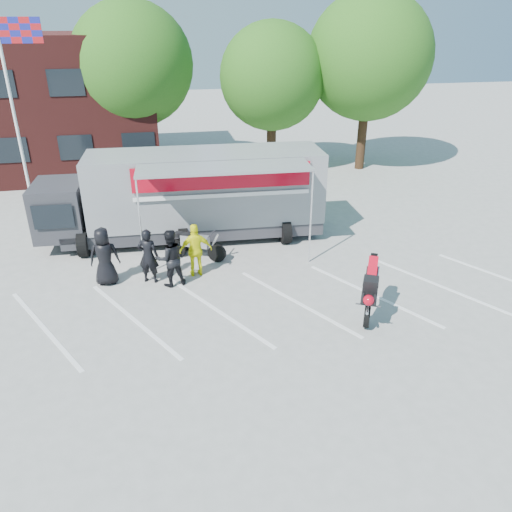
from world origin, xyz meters
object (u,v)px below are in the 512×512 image
object	(u,v)px
flagpole	(17,94)
tree_right	(369,57)
tree_left	(132,65)
spectator_leather_c	(170,258)
spectator_leather_a	(104,256)
spectator_leather_b	(148,256)
tree_mid	(272,77)
parked_motorcycle	(197,259)
spectator_hivis	(196,250)
transporter_truck	(196,238)
stunt_bike_rider	(367,315)

from	to	relation	value
flagpole	tree_right	bearing A→B (deg)	15.48
tree_left	spectator_leather_c	world-z (taller)	tree_left
spectator_leather_a	spectator_leather_b	xyz separation A→B (m)	(1.35, -0.14, -0.04)
tree_mid	spectator_leather_a	bearing A→B (deg)	-124.57
spectator_leather_c	tree_mid	bearing A→B (deg)	-130.14
parked_motorcycle	spectator_hivis	size ratio (longest dim) A/B	1.22
tree_left	spectator_hivis	xyz separation A→B (m)	(1.83, -12.65, -4.67)
flagpole	parked_motorcycle	bearing A→B (deg)	-41.31
tree_mid	transporter_truck	distance (m)	11.05
tree_mid	spectator_leather_c	distance (m)	14.15
stunt_bike_rider	spectator_hivis	world-z (taller)	spectator_hivis
tree_right	spectator_leather_b	xyz separation A→B (m)	(-11.69, -11.31, -4.97)
parked_motorcycle	spectator_leather_b	world-z (taller)	spectator_leather_b
stunt_bike_rider	transporter_truck	bearing A→B (deg)	150.36
transporter_truck	stunt_bike_rider	xyz separation A→B (m)	(4.37, -6.53, 0.00)
tree_right	stunt_bike_rider	xyz separation A→B (m)	(-5.58, -14.58, -5.88)
tree_left	stunt_bike_rider	bearing A→B (deg)	-68.23
transporter_truck	spectator_hivis	distance (m)	3.23
spectator_leather_b	spectator_hivis	distance (m)	1.53
spectator_leather_b	spectator_leather_c	bearing A→B (deg)	170.99
spectator_leather_a	spectator_leather_c	size ratio (longest dim) A/B	1.01
spectator_leather_c	tree_left	bearing A→B (deg)	-99.55
transporter_truck	stunt_bike_rider	bearing A→B (deg)	-54.00
parked_motorcycle	spectator_hivis	distance (m)	1.51
flagpole	tree_right	distance (m)	16.88
tree_right	spectator_leather_b	bearing A→B (deg)	-135.95
tree_mid	spectator_leather_a	distance (m)	14.72
spectator_hivis	flagpole	bearing A→B (deg)	-50.28
flagpole	spectator_leather_a	bearing A→B (deg)	-64.32
tree_left	spectator_leather_c	distance (m)	13.99
tree_right	transporter_truck	size ratio (longest dim) A/B	0.87
flagpole	stunt_bike_rider	world-z (taller)	flagpole
tree_left	spectator_leather_b	size ratio (longest dim) A/B	4.75
flagpole	transporter_truck	bearing A→B (deg)	-29.45
spectator_leather_b	parked_motorcycle	bearing A→B (deg)	-121.34
spectator_leather_c	spectator_hivis	xyz separation A→B (m)	(0.85, 0.51, -0.04)
tree_right	spectator_leather_a	distance (m)	17.86
stunt_bike_rider	spectator_leather_c	world-z (taller)	spectator_leather_c
tree_right	spectator_leather_a	bearing A→B (deg)	-139.42
spectator_leather_c	spectator_hivis	size ratio (longest dim) A/B	1.04
tree_mid	spectator_hivis	bearing A→B (deg)	-113.93
transporter_truck	spectator_hivis	xyz separation A→B (m)	(-0.22, -3.10, 0.90)
transporter_truck	spectator_leather_b	xyz separation A→B (m)	(-1.74, -3.26, 0.91)
tree_right	spectator_leather_a	xyz separation A→B (m)	(-13.04, -11.17, -4.93)
tree_mid	parked_motorcycle	size ratio (longest dim) A/B	3.50
stunt_bike_rider	spectator_leather_a	world-z (taller)	spectator_leather_a
tree_mid	tree_right	distance (m)	5.11
tree_left	spectator_leather_b	world-z (taller)	tree_left
flagpole	spectator_leather_c	xyz separation A→B (m)	(5.23, -7.16, -4.11)
tree_mid	stunt_bike_rider	size ratio (longest dim) A/B	3.70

